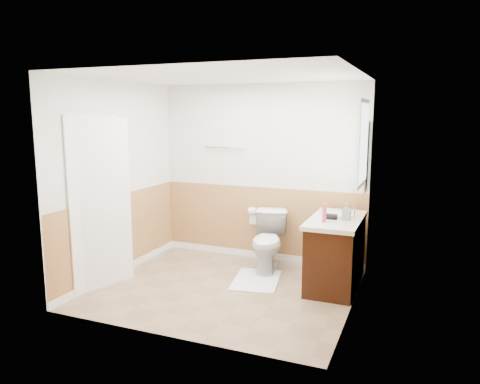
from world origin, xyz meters
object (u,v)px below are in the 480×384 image
at_px(vanity_cabinet, 336,254).
at_px(soap_dispenser, 347,212).
at_px(bath_mat, 256,280).
at_px(lotion_bottle, 324,213).
at_px(toilet, 268,242).

bearing_deg(vanity_cabinet, soap_dispenser, -26.00).
relative_size(bath_mat, vanity_cabinet, 0.73).
relative_size(vanity_cabinet, soap_dispenser, 5.41).
xyz_separation_m(bath_mat, vanity_cabinet, (0.94, 0.21, 0.39)).
bearing_deg(lotion_bottle, soap_dispenser, 42.85).
bearing_deg(bath_mat, lotion_bottle, -3.38).
bearing_deg(lotion_bottle, bath_mat, 176.62).
bearing_deg(soap_dispenser, lotion_bottle, -137.15).
bearing_deg(vanity_cabinet, lotion_bottle, -110.85).
relative_size(toilet, vanity_cabinet, 0.71).
relative_size(toilet, soap_dispenser, 3.86).
height_order(toilet, bath_mat, toilet).
xyz_separation_m(lotion_bottle, soap_dispenser, (0.22, 0.20, -0.01)).
height_order(toilet, soap_dispenser, soap_dispenser).
bearing_deg(bath_mat, soap_dispenser, 8.25).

